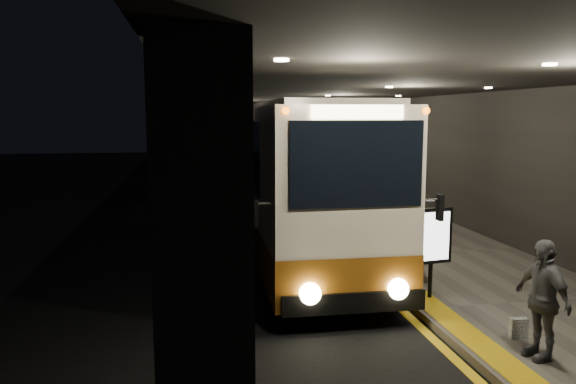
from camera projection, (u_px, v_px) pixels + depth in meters
ground at (263, 275)px, 13.17m from camera, size 90.00×90.00×0.00m
lane_line_white at (187, 234)px, 17.75m from camera, size 0.12×50.00×0.01m
kerb_stripe_yellow at (315, 229)px, 18.45m from camera, size 0.18×50.00×0.01m
sidewalk at (384, 225)px, 18.84m from camera, size 4.50×50.00×0.15m
tactile_strip at (329, 224)px, 18.51m from camera, size 0.50×50.00×0.01m
terminal_wall at (451, 137)px, 18.81m from camera, size 0.10×50.00×6.00m
support_columns at (195, 167)px, 16.53m from camera, size 0.80×24.80×4.40m
canopy at (320, 87)px, 17.84m from camera, size 9.00×50.00×0.40m
coach_main at (291, 183)px, 15.38m from camera, size 2.72×12.58×3.90m
coach_second at (240, 151)px, 29.54m from camera, size 2.57×12.06×3.79m
coach_third at (223, 140)px, 43.81m from camera, size 2.91×11.83×3.69m
passenger_boarding at (417, 237)px, 12.75m from camera, size 0.52×0.68×1.67m
passenger_waiting_grey at (542, 299)px, 8.25m from camera, size 0.67×1.11×1.80m
bag_polka at (518, 328)px, 9.06m from camera, size 0.28×0.14×0.33m
info_sign at (432, 238)px, 10.92m from camera, size 0.85×0.24×1.80m
stanchion_post at (419, 269)px, 11.13m from camera, size 0.05×0.05×1.11m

